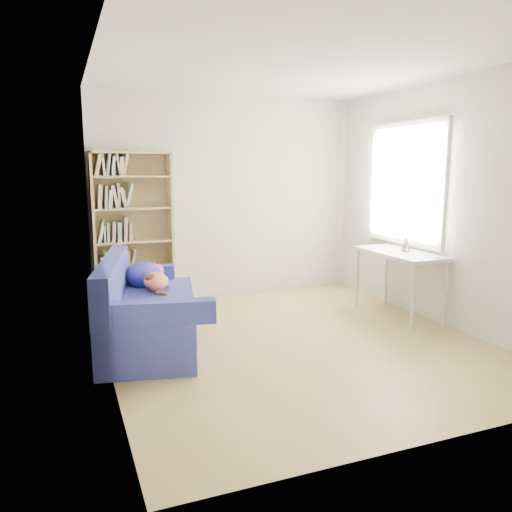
{
  "coord_description": "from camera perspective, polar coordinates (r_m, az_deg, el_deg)",
  "views": [
    {
      "loc": [
        -2.06,
        -4.24,
        1.66
      ],
      "look_at": [
        -0.35,
        0.11,
        0.85
      ],
      "focal_mm": 35.0,
      "sensor_mm": 36.0,
      "label": 1
    }
  ],
  "objects": [
    {
      "name": "room_shell",
      "position": [
        4.78,
        5.41,
        9.51
      ],
      "size": [
        3.54,
        4.04,
        2.62
      ],
      "color": "silver",
      "rests_on": "ground"
    },
    {
      "name": "ground",
      "position": [
        4.99,
        4.26,
        -9.6
      ],
      "size": [
        4.0,
        4.0,
        0.0
      ],
      "primitive_type": "plane",
      "color": "#9E8747",
      "rests_on": "ground"
    },
    {
      "name": "pen_cup",
      "position": [
        5.87,
        16.73,
        1.08
      ],
      "size": [
        0.08,
        0.08,
        0.16
      ],
      "color": "white",
      "rests_on": "desk"
    },
    {
      "name": "desk",
      "position": [
        5.84,
        16.09,
        -0.31
      ],
      "size": [
        0.52,
        1.13,
        0.75
      ],
      "color": "silver",
      "rests_on": "ground"
    },
    {
      "name": "sofa",
      "position": [
        4.92,
        -12.55,
        -6.08
      ],
      "size": [
        1.16,
        1.89,
        0.85
      ],
      "rotation": [
        0.0,
        0.0,
        -0.21
      ],
      "color": "navy",
      "rests_on": "ground"
    },
    {
      "name": "bookshelf",
      "position": [
        6.18,
        -13.83,
        2.14
      ],
      "size": [
        0.94,
        0.29,
        1.87
      ],
      "color": "tan",
      "rests_on": "ground"
    }
  ]
}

